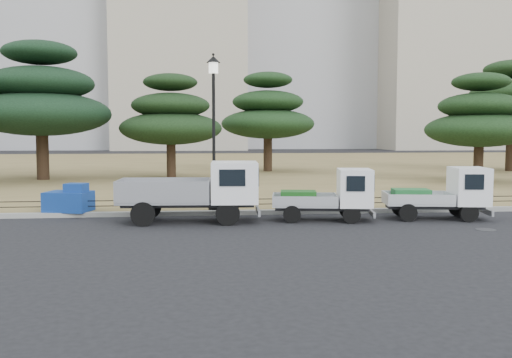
{
  "coord_description": "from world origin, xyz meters",
  "views": [
    {
      "loc": [
        -1.91,
        -17.09,
        2.85
      ],
      "look_at": [
        0.0,
        2.0,
        1.3
      ],
      "focal_mm": 40.0,
      "sensor_mm": 36.0,
      "label": 1
    }
  ],
  "objects": [
    {
      "name": "pipe_fence",
      "position": [
        0.0,
        2.75,
        0.44
      ],
      "size": [
        38.0,
        0.04,
        0.4
      ],
      "color": "black",
      "rests_on": "lawn"
    },
    {
      "name": "pine_center_right",
      "position": [
        2.94,
        22.99,
        4.19
      ],
      "size": [
        6.57,
        6.57,
        6.97
      ],
      "color": "black",
      "rests_on": "lawn"
    },
    {
      "name": "truck_kei_rear",
      "position": [
        6.15,
        0.97,
        0.86
      ],
      "size": [
        3.46,
        1.86,
        1.72
      ],
      "rotation": [
        0.0,
        0.0,
        -0.16
      ],
      "color": "black",
      "rests_on": "ground"
    },
    {
      "name": "pine_east_near",
      "position": [
        13.54,
        13.12,
        3.62
      ],
      "size": [
        5.95,
        5.95,
        6.01
      ],
      "color": "black",
      "rests_on": "lawn"
    },
    {
      "name": "truck_large",
      "position": [
        -1.97,
        1.18,
        1.07
      ],
      "size": [
        4.49,
        1.97,
        1.93
      ],
      "rotation": [
        0.0,
        0.0,
        -0.05
      ],
      "color": "black",
      "rests_on": "ground"
    },
    {
      "name": "truck_kei_front",
      "position": [
        2.34,
        1.02,
        0.84
      ],
      "size": [
        3.35,
        1.8,
        1.69
      ],
      "rotation": [
        0.0,
        0.0,
        -0.15
      ],
      "color": "black",
      "rests_on": "ground"
    },
    {
      "name": "pine_east_far",
      "position": [
        20.21,
        21.49,
        4.67
      ],
      "size": [
        7.8,
        7.8,
        7.83
      ],
      "color": "black",
      "rests_on": "lawn"
    },
    {
      "name": "curb",
      "position": [
        0.0,
        2.6,
        0.08
      ],
      "size": [
        120.0,
        0.25,
        0.16
      ],
      "primitive_type": "cube",
      "color": "gray",
      "rests_on": "ground"
    },
    {
      "name": "pine_west_near",
      "position": [
        -10.94,
        17.02,
        4.74
      ],
      "size": [
        7.96,
        7.96,
        7.96
      ],
      "color": "black",
      "rests_on": "lawn"
    },
    {
      "name": "pine_center_left",
      "position": [
        -3.57,
        17.36,
        3.74
      ],
      "size": [
        6.12,
        6.12,
        6.22
      ],
      "color": "black",
      "rests_on": "lawn"
    },
    {
      "name": "street_lamp",
      "position": [
        -1.39,
        2.9,
        3.77
      ],
      "size": [
        0.48,
        0.48,
        5.36
      ],
      "color": "black",
      "rests_on": "lawn"
    },
    {
      "name": "ground",
      "position": [
        0.0,
        0.0,
        0.0
      ],
      "size": [
        220.0,
        220.0,
        0.0
      ],
      "primitive_type": "plane",
      "color": "black"
    },
    {
      "name": "manhole",
      "position": [
        6.5,
        -1.2,
        0.01
      ],
      "size": [
        0.6,
        0.6,
        0.01
      ],
      "primitive_type": "cylinder",
      "color": "#2D2D30",
      "rests_on": "ground"
    },
    {
      "name": "tarp_pile",
      "position": [
        -6.38,
        2.98,
        0.54
      ],
      "size": [
        1.68,
        1.39,
        0.98
      ],
      "rotation": [
        0.0,
        0.0,
        -0.24
      ],
      "color": "navy",
      "rests_on": "lawn"
    },
    {
      "name": "lawn",
      "position": [
        0.0,
        30.6,
        0.07
      ],
      "size": [
        120.0,
        56.0,
        0.15
      ],
      "primitive_type": "cube",
      "color": "olive",
      "rests_on": "ground"
    },
    {
      "name": "tower_east",
      "position": [
        40.0,
        82.0,
        24.0
      ],
      "size": [
        20.0,
        18.0,
        48.0
      ],
      "primitive_type": "cube",
      "color": "#AAA08C",
      "rests_on": "ground"
    }
  ]
}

